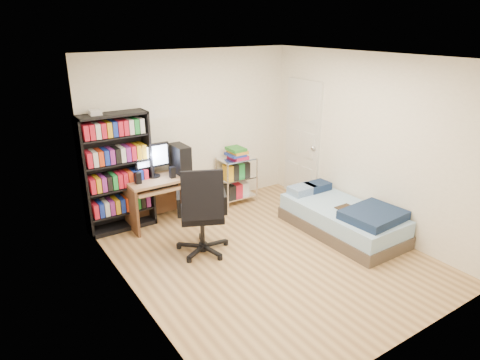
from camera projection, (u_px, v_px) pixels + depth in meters
room at (270, 165)px, 5.16m from camera, size 3.58×4.08×2.58m
media_shelf at (117, 172)px, 6.04m from camera, size 0.96×0.32×1.78m
computer_desk at (164, 180)px, 6.36m from camera, size 0.97×0.56×1.22m
office_chair at (203, 226)px, 5.54m from camera, size 0.95×0.95×1.21m
wire_cart at (236, 167)px, 7.07m from camera, size 0.60×0.44×0.95m
bed at (343, 218)px, 6.12m from camera, size 0.90×1.80×0.51m
door at (303, 140)px, 7.19m from camera, size 0.12×0.80×2.00m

